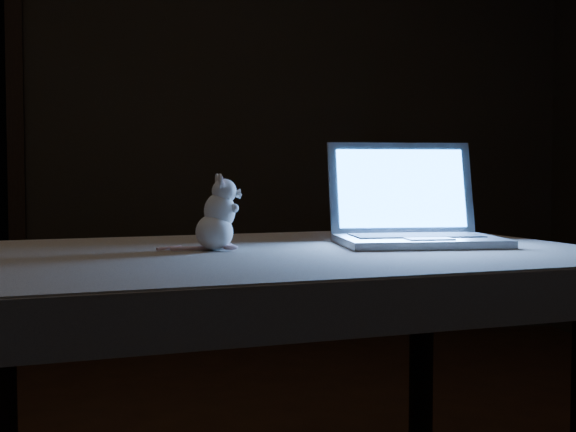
{
  "coord_description": "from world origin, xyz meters",
  "views": [
    {
      "loc": [
        -0.07,
        -1.79,
        0.88
      ],
      "look_at": [
        0.27,
        -0.02,
        0.78
      ],
      "focal_mm": 52.0,
      "sensor_mm": 36.0,
      "label": 1
    }
  ],
  "objects": [
    {
      "name": "back_wall",
      "position": [
        0.0,
        2.5,
        1.3
      ],
      "size": [
        4.5,
        0.04,
        2.6
      ],
      "primitive_type": "cube",
      "color": "black",
      "rests_on": "ground"
    },
    {
      "name": "table",
      "position": [
        0.22,
        -0.07,
        0.35
      ],
      "size": [
        1.44,
        1.06,
        0.7
      ],
      "primitive_type": null,
      "rotation": [
        0.0,
        0.0,
        0.18
      ],
      "color": "black",
      "rests_on": "floor"
    },
    {
      "name": "tablecloth",
      "position": [
        0.26,
        -0.04,
        0.66
      ],
      "size": [
        1.41,
        0.95,
        0.09
      ],
      "primitive_type": null,
      "rotation": [
        0.0,
        0.0,
        -0.01
      ],
      "color": "#BBAD9D",
      "rests_on": "table"
    },
    {
      "name": "laptop",
      "position": [
        0.58,
        -0.01,
        0.83
      ],
      "size": [
        0.37,
        0.33,
        0.24
      ],
      "primitive_type": null,
      "rotation": [
        0.0,
        0.0,
        -0.04
      ],
      "color": "#B2B1B6",
      "rests_on": "tablecloth"
    },
    {
      "name": "plush_mouse",
      "position": [
        0.11,
        -0.04,
        0.79
      ],
      "size": [
        0.13,
        0.13,
        0.16
      ],
      "primitive_type": null,
      "rotation": [
        0.0,
        0.0,
        -0.08
      ],
      "color": "white",
      "rests_on": "tablecloth"
    }
  ]
}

